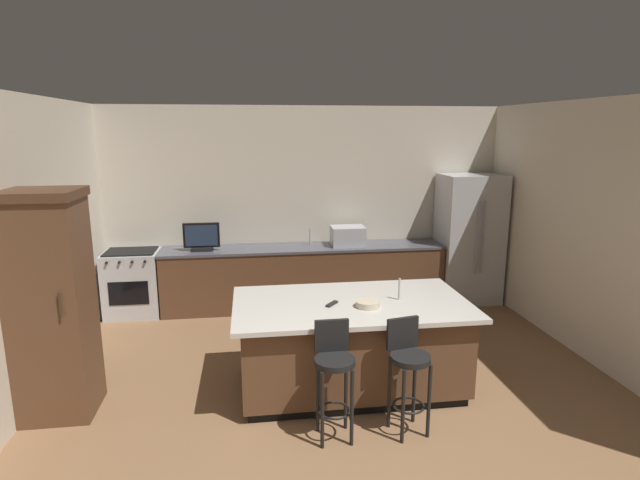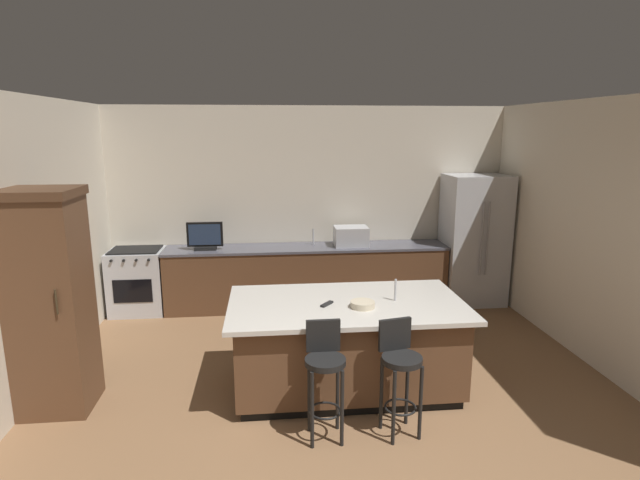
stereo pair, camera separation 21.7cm
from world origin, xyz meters
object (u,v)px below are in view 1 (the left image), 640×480
bar_stool_left (334,370)px  kitchen_island (351,344)px  refrigerator (469,239)px  bar_stool_right (408,366)px  tv_monitor (202,238)px  cabinet_tower (51,301)px  microwave (348,236)px  range_oven (133,283)px  tv_remote (332,304)px  fruit_bowl (368,304)px

bar_stool_left → kitchen_island: bearing=68.4°
refrigerator → bar_stool_right: refrigerator is taller
kitchen_island → tv_monitor: tv_monitor is taller
cabinet_tower → microwave: bearing=38.5°
refrigerator → range_oven: 4.91m
kitchen_island → tv_remote: 0.50m
tv_monitor → range_oven: bearing=177.0°
cabinet_tower → bar_stool_right: bearing=-13.4°
bar_stool_right → range_oven: bearing=120.4°
bar_stool_right → tv_remote: (-0.53, 0.75, 0.32)m
fruit_bowl → tv_remote: (-0.33, 0.10, -0.02)m
range_oven → microwave: microwave is taller
bar_stool_right → tv_monitor: bearing=109.9°
cabinet_tower → bar_stool_right: 3.18m
range_oven → fruit_bowl: (2.73, -2.61, 0.48)m
range_oven → microwave: bearing=0.0°
range_oven → cabinet_tower: size_ratio=0.45×
cabinet_tower → bar_stool_left: 2.57m
range_oven → kitchen_island: bearing=-43.2°
kitchen_island → fruit_bowl: size_ratio=9.96×
kitchen_island → refrigerator: refrigerator is taller
cabinet_tower → fruit_bowl: cabinet_tower is taller
refrigerator → tv_remote: 3.50m
tv_remote → fruit_bowl: bearing=22.1°
refrigerator → tv_remote: (-2.48, -2.46, -0.04)m
tv_monitor → microwave: bearing=1.4°
bar_stool_right → microwave: bearing=76.4°
tv_remote → kitchen_island: bearing=56.1°
kitchen_island → microwave: microwave is taller
microwave → bar_stool_right: size_ratio=0.48×
range_oven → fruit_bowl: bearing=-43.7°
cabinet_tower → bar_stool_right: size_ratio=2.08×
cabinet_tower → tv_monitor: bearing=66.1°
refrigerator → microwave: (-1.84, 0.05, 0.08)m
refrigerator → bar_stool_right: size_ratio=1.93×
bar_stool_left → bar_stool_right: size_ratio=1.01×
cabinet_tower → refrigerator: bearing=26.3°
kitchen_island → fruit_bowl: 0.52m
bar_stool_left → tv_monitor: bearing=111.8°
microwave → bar_stool_right: bearing=-91.9°
range_oven → tv_remote: tv_remote is taller
refrigerator → tv_monitor: refrigerator is taller
bar_stool_left → fruit_bowl: size_ratio=4.34×
bar_stool_right → tv_remote: size_ratio=5.83×
kitchen_island → bar_stool_left: 0.87m
microwave → bar_stool_right: 3.29m
range_oven → bar_stool_left: 3.99m
microwave → tv_monitor: bearing=-178.6°
kitchen_island → refrigerator: size_ratio=1.20×
cabinet_tower → microwave: size_ratio=4.30×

